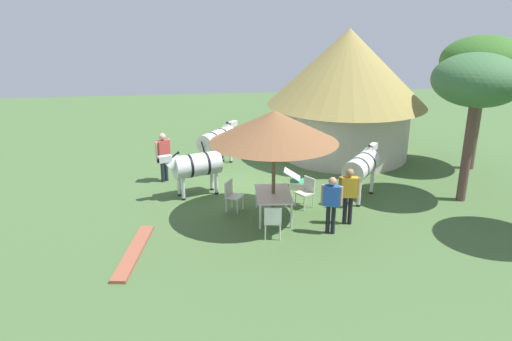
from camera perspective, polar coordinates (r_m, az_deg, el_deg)
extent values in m
plane|color=#496A39|center=(15.93, -0.94, -2.64)|extent=(36.00, 36.00, 0.00)
cylinder|color=beige|center=(19.95, 10.06, 4.60)|extent=(4.93, 4.93, 2.02)
cone|color=#9D8B4A|center=(19.49, 10.47, 11.57)|extent=(6.11, 6.11, 2.87)
cylinder|color=brown|center=(13.80, 2.02, -1.17)|extent=(0.10, 0.10, 2.24)
cone|color=brown|center=(13.35, 2.10, 5.08)|extent=(3.50, 3.50, 0.86)
cube|color=silver|center=(13.95, 2.00, -2.71)|extent=(1.59, 1.05, 0.04)
cylinder|color=silver|center=(14.78, 3.34, -2.98)|extent=(0.06, 0.06, 0.70)
cylinder|color=silver|center=(13.49, 4.08, -5.23)|extent=(0.06, 0.06, 0.70)
cylinder|color=silver|center=(14.71, 0.07, -3.07)|extent=(0.06, 0.06, 0.70)
cylinder|color=silver|center=(13.41, 0.48, -5.34)|extent=(0.06, 0.06, 0.70)
cube|color=white|center=(12.93, 1.95, -5.82)|extent=(0.49, 0.50, 0.04)
cube|color=white|center=(12.67, 1.95, -5.25)|extent=(0.11, 0.44, 0.45)
cylinder|color=white|center=(13.19, 1.11, -6.36)|extent=(0.04, 0.04, 0.45)
cylinder|color=white|center=(13.19, 2.77, -6.39)|extent=(0.04, 0.04, 0.45)
cylinder|color=white|center=(12.87, 1.08, -7.05)|extent=(0.04, 0.04, 0.45)
cylinder|color=white|center=(12.87, 2.78, -7.07)|extent=(0.04, 0.04, 0.45)
cube|color=silver|center=(14.81, 5.58, -2.58)|extent=(0.59, 0.59, 0.04)
cube|color=silver|center=(14.86, 6.14, -1.60)|extent=(0.40, 0.26, 0.45)
cylinder|color=silver|center=(14.65, 5.56, -3.77)|extent=(0.04, 0.04, 0.45)
cylinder|color=silver|center=(14.91, 4.55, -3.33)|extent=(0.04, 0.04, 0.45)
cylinder|color=silver|center=(14.89, 6.56, -3.43)|extent=(0.04, 0.04, 0.45)
cylinder|color=silver|center=(15.14, 5.55, -3.01)|extent=(0.04, 0.04, 0.45)
cube|color=silver|center=(14.51, -2.48, -2.97)|extent=(0.59, 0.59, 0.04)
cube|color=silver|center=(14.51, -3.17, -2.03)|extent=(0.40, 0.26, 0.45)
cylinder|color=silver|center=(14.68, -1.51, -3.64)|extent=(0.04, 0.04, 0.45)
cylinder|color=silver|center=(14.36, -2.16, -4.17)|extent=(0.04, 0.04, 0.45)
cylinder|color=silver|center=(14.83, -2.77, -3.42)|extent=(0.04, 0.04, 0.45)
cylinder|color=silver|center=(14.51, -3.44, -3.94)|extent=(0.04, 0.04, 0.45)
cylinder|color=black|center=(13.30, 8.83, -5.59)|extent=(0.11, 0.11, 0.79)
cylinder|color=black|center=(13.31, 8.24, -5.53)|extent=(0.11, 0.11, 0.79)
cube|color=blue|center=(13.04, 8.68, -2.88)|extent=(0.35, 0.47, 0.56)
cylinder|color=tan|center=(13.01, 9.74, -2.92)|extent=(0.08, 0.08, 0.52)
cylinder|color=tan|center=(13.07, 7.63, -2.70)|extent=(0.08, 0.08, 0.52)
sphere|color=tan|center=(12.90, 8.77, -1.21)|extent=(0.21, 0.21, 0.21)
cylinder|color=black|center=(13.90, 10.15, -4.51)|extent=(0.12, 0.12, 0.80)
cylinder|color=black|center=(13.92, 10.73, -4.51)|extent=(0.12, 0.12, 0.80)
cube|color=gold|center=(13.66, 10.61, -1.87)|extent=(0.28, 0.46, 0.57)
cylinder|color=#9F794A|center=(13.62, 9.59, -1.79)|extent=(0.08, 0.08, 0.53)
cylinder|color=#9F794A|center=(13.68, 11.65, -1.82)|extent=(0.08, 0.08, 0.53)
sphere|color=#9F794A|center=(13.52, 10.72, -0.24)|extent=(0.22, 0.22, 0.22)
cylinder|color=#1C262A|center=(17.18, -10.26, 0.18)|extent=(0.12, 0.12, 0.84)
cylinder|color=#1C262A|center=(17.09, -10.66, 0.06)|extent=(0.12, 0.12, 0.84)
cube|color=#BC403D|center=(16.92, -10.61, 2.43)|extent=(0.46, 0.49, 0.60)
cylinder|color=beige|center=(17.06, -9.92, 2.68)|extent=(0.09, 0.09, 0.56)
cylinder|color=beige|center=(16.77, -11.31, 2.30)|extent=(0.09, 0.09, 0.56)
sphere|color=beige|center=(16.80, -10.70, 3.85)|extent=(0.23, 0.23, 0.23)
cube|color=#309C6F|center=(16.41, 5.09, -1.23)|extent=(0.64, 0.66, 0.03)
cube|color=white|center=(16.34, 4.15, -0.45)|extent=(0.63, 0.64, 0.33)
cube|color=beige|center=(16.69, 4.93, -1.27)|extent=(0.19, 0.60, 0.22)
cube|color=beige|center=(16.20, 4.85, -1.91)|extent=(0.19, 0.60, 0.22)
cylinder|color=silver|center=(15.60, -6.77, 0.65)|extent=(1.16, 1.61, 0.71)
cylinder|color=black|center=(15.69, -5.78, 0.80)|extent=(0.71, 0.32, 0.73)
cylinder|color=black|center=(15.51, -7.68, 0.51)|extent=(0.71, 0.32, 0.73)
cylinder|color=silver|center=(15.32, -9.34, 0.89)|extent=(0.49, 0.63, 0.52)
cube|color=silver|center=(15.20, -10.38, 1.32)|extent=(0.31, 0.44, 0.20)
cube|color=black|center=(15.16, -11.02, 1.11)|extent=(0.15, 0.15, 0.12)
cube|color=black|center=(15.26, -9.38, 1.61)|extent=(0.16, 0.36, 0.28)
cylinder|color=silver|center=(15.46, -8.35, -2.08)|extent=(0.11, 0.11, 0.73)
cylinder|color=black|center=(15.59, -8.29, -3.23)|extent=(0.13, 0.13, 0.06)
cylinder|color=silver|center=(15.81, -8.81, -1.62)|extent=(0.11, 0.11, 0.73)
cylinder|color=black|center=(15.93, -8.75, -2.75)|extent=(0.13, 0.13, 0.06)
cylinder|color=silver|center=(15.82, -4.56, -1.44)|extent=(0.11, 0.11, 0.73)
cylinder|color=black|center=(15.94, -4.53, -2.57)|extent=(0.13, 0.13, 0.06)
cylinder|color=silver|center=(16.16, -5.10, -1.01)|extent=(0.11, 0.11, 0.73)
cylinder|color=black|center=(16.28, -5.06, -2.12)|extent=(0.13, 0.13, 0.06)
cylinder|color=black|center=(15.89, -4.14, 0.71)|extent=(0.13, 0.24, 0.53)
cylinder|color=silver|center=(15.50, 11.98, 0.51)|extent=(1.67, 1.51, 0.69)
cylinder|color=black|center=(15.21, 11.59, 0.18)|extent=(0.49, 0.60, 0.70)
cylinder|color=black|center=(15.76, 12.32, 0.79)|extent=(0.49, 0.60, 0.70)
cylinder|color=silver|center=(16.17, 12.94, 1.88)|extent=(0.62, 0.58, 0.51)
cube|color=silver|center=(16.38, 13.28, 2.66)|extent=(0.43, 0.39, 0.20)
cube|color=black|center=(16.55, 13.46, 2.71)|extent=(0.17, 0.17, 0.12)
cube|color=black|center=(16.11, 12.99, 2.56)|extent=(0.31, 0.25, 0.28)
cylinder|color=silver|center=(16.31, 11.88, -1.02)|extent=(0.11, 0.11, 0.81)
cylinder|color=black|center=(16.44, 11.80, -2.24)|extent=(0.13, 0.13, 0.06)
cylinder|color=silver|center=(16.20, 13.14, -1.24)|extent=(0.11, 0.11, 0.81)
cylinder|color=black|center=(16.34, 13.04, -2.48)|extent=(0.13, 0.13, 0.06)
cylinder|color=silver|center=(15.24, 10.40, -2.36)|extent=(0.11, 0.11, 0.81)
cylinder|color=black|center=(15.38, 10.32, -3.66)|extent=(0.13, 0.13, 0.06)
cylinder|color=silver|center=(15.13, 11.74, -2.61)|extent=(0.11, 0.11, 0.81)
cylinder|color=black|center=(15.27, 11.64, -3.92)|extent=(0.13, 0.13, 0.06)
cylinder|color=black|center=(14.78, 10.89, -0.75)|extent=(0.22, 0.18, 0.53)
cylinder|color=white|center=(18.27, -4.49, 3.59)|extent=(1.75, 1.52, 0.66)
cylinder|color=black|center=(18.00, -5.08, 3.34)|extent=(0.46, 0.59, 0.68)
cylinder|color=black|center=(18.51, -3.98, 3.81)|extent=(0.46, 0.59, 0.68)
cylinder|color=white|center=(18.90, -3.11, 4.71)|extent=(0.61, 0.56, 0.50)
cube|color=white|center=(19.09, -2.67, 5.36)|extent=(0.43, 0.38, 0.20)
cube|color=black|center=(19.25, -2.39, 5.39)|extent=(0.17, 0.17, 0.12)
cube|color=black|center=(18.85, -3.12, 5.30)|extent=(0.32, 0.25, 0.28)
cylinder|color=white|center=(19.05, -3.85, 2.25)|extent=(0.11, 0.11, 0.79)
cylinder|color=black|center=(19.16, -3.83, 1.21)|extent=(0.13, 0.13, 0.06)
cylinder|color=white|center=(18.87, -2.92, 2.09)|extent=(0.11, 0.11, 0.79)
cylinder|color=black|center=(18.97, -2.90, 1.04)|extent=(0.13, 0.13, 0.06)
cylinder|color=white|center=(18.05, -6.04, 1.22)|extent=(0.11, 0.11, 0.79)
cylinder|color=black|center=(18.16, -6.00, 0.13)|extent=(0.13, 0.13, 0.06)
cylinder|color=white|center=(17.85, -5.07, 1.05)|extent=(0.11, 0.11, 0.79)
cylinder|color=black|center=(17.96, -5.04, -0.06)|extent=(0.13, 0.13, 0.06)
cylinder|color=black|center=(17.59, -6.07, 2.59)|extent=(0.22, 0.18, 0.53)
cylinder|color=brown|center=(19.52, 23.83, 4.47)|extent=(0.27, 0.27, 3.03)
ellipsoid|color=#346924|center=(19.13, 24.77, 11.25)|extent=(3.01, 3.01, 1.80)
cylinder|color=brown|center=(16.21, 23.02, 1.79)|extent=(0.28, 0.28, 2.99)
ellipsoid|color=#3D6C3D|center=(15.76, 24.06, 9.46)|extent=(2.57, 2.57, 1.54)
cube|color=#A0553E|center=(12.67, -13.80, -9.03)|extent=(2.82, 0.78, 0.08)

